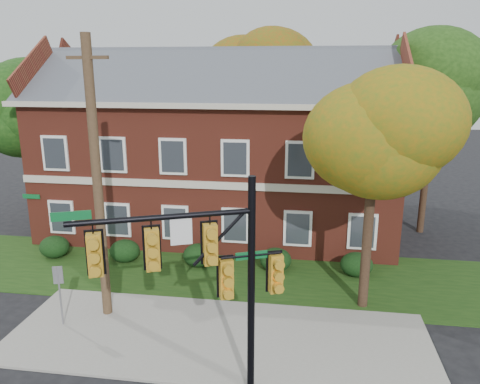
# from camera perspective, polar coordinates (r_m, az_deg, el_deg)

# --- Properties ---
(ground) EXTENTS (120.00, 120.00, 0.00)m
(ground) POSITION_cam_1_polar(r_m,az_deg,el_deg) (15.53, -3.49, -19.41)
(ground) COLOR black
(ground) RESTS_ON ground
(sidewalk) EXTENTS (14.00, 5.00, 0.08)m
(sidewalk) POSITION_cam_1_polar(r_m,az_deg,el_deg) (16.32, -2.74, -17.34)
(sidewalk) COLOR gray
(sidewalk) RESTS_ON ground
(grass_strip) EXTENTS (30.00, 6.00, 0.04)m
(grass_strip) POSITION_cam_1_polar(r_m,az_deg,el_deg) (20.66, -0.03, -10.06)
(grass_strip) COLOR #193811
(grass_strip) RESTS_ON ground
(apartment_building) EXTENTS (18.80, 8.80, 9.74)m
(apartment_building) POSITION_cam_1_polar(r_m,az_deg,el_deg) (25.22, -2.55, 6.33)
(apartment_building) COLOR maroon
(apartment_building) RESTS_ON ground
(hedge_far_left) EXTENTS (1.40, 1.26, 1.05)m
(hedge_far_left) POSITION_cam_1_polar(r_m,az_deg,el_deg) (23.99, -21.68, -6.23)
(hedge_far_left) COLOR black
(hedge_far_left) RESTS_ON ground
(hedge_left) EXTENTS (1.40, 1.26, 1.05)m
(hedge_left) POSITION_cam_1_polar(r_m,az_deg,el_deg) (22.48, -13.87, -6.99)
(hedge_left) COLOR black
(hedge_left) RESTS_ON ground
(hedge_center) EXTENTS (1.40, 1.26, 1.05)m
(hedge_center) POSITION_cam_1_polar(r_m,az_deg,el_deg) (21.45, -5.09, -7.69)
(hedge_center) COLOR black
(hedge_center) RESTS_ON ground
(hedge_right) EXTENTS (1.40, 1.26, 1.05)m
(hedge_right) POSITION_cam_1_polar(r_m,az_deg,el_deg) (20.95, 4.36, -8.24)
(hedge_right) COLOR black
(hedge_right) RESTS_ON ground
(hedge_far_right) EXTENTS (1.40, 1.26, 1.05)m
(hedge_far_right) POSITION_cam_1_polar(r_m,az_deg,el_deg) (21.03, 14.02, -8.57)
(hedge_far_right) COLOR black
(hedge_far_right) RESTS_ON ground
(tree_near_right) EXTENTS (4.50, 4.25, 8.58)m
(tree_near_right) POSITION_cam_1_polar(r_m,az_deg,el_deg) (16.71, 16.99, 7.13)
(tree_near_right) COLOR black
(tree_near_right) RESTS_ON ground
(tree_left_rear) EXTENTS (5.40, 5.10, 8.88)m
(tree_left_rear) POSITION_cam_1_polar(r_m,az_deg,el_deg) (27.57, -23.63, 9.40)
(tree_left_rear) COLOR black
(tree_left_rear) RESTS_ON ground
(tree_right_rear) EXTENTS (6.30, 5.95, 10.62)m
(tree_right_rear) POSITION_cam_1_polar(r_m,az_deg,el_deg) (26.18, 23.52, 12.35)
(tree_right_rear) COLOR black
(tree_right_rear) RESTS_ON ground
(tree_far_rear) EXTENTS (6.84, 6.46, 11.52)m
(tree_far_rear) POSITION_cam_1_polar(r_m,az_deg,el_deg) (32.50, 2.49, 15.08)
(tree_far_rear) COLOR black
(tree_far_rear) RESTS_ON ground
(traffic_signal) EXTENTS (5.18, 2.26, 6.19)m
(traffic_signal) POSITION_cam_1_polar(r_m,az_deg,el_deg) (11.92, -3.84, -9.42)
(traffic_signal) COLOR gray
(traffic_signal) RESTS_ON ground
(utility_pole) EXTENTS (1.53, 0.38, 9.83)m
(utility_pole) POSITION_cam_1_polar(r_m,az_deg,el_deg) (16.58, -17.01, 1.14)
(utility_pole) COLOR #44311F
(utility_pole) RESTS_ON ground
(sign_post) EXTENTS (0.32, 0.15, 2.26)m
(sign_post) POSITION_cam_1_polar(r_m,az_deg,el_deg) (17.41, -21.18, -10.64)
(sign_post) COLOR slate
(sign_post) RESTS_ON ground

